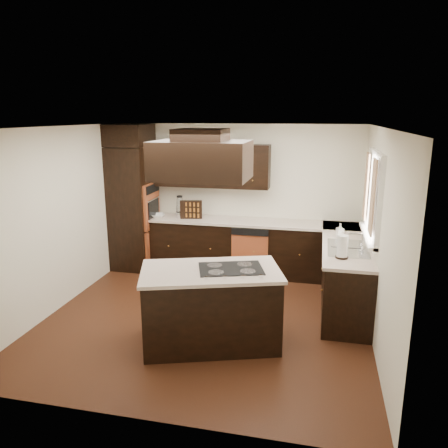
{
  "coord_description": "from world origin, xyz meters",
  "views": [
    {
      "loc": [
        1.4,
        -5.22,
        2.65
      ],
      "look_at": [
        0.1,
        0.6,
        1.15
      ],
      "focal_mm": 35.0,
      "sensor_mm": 36.0,
      "label": 1
    }
  ],
  "objects_px": {
    "island": "(211,308)",
    "range_hood": "(201,160)",
    "spice_rack": "(191,209)",
    "oven_column": "(133,208)"
  },
  "relations": [
    {
      "from": "oven_column",
      "to": "island",
      "type": "distance_m",
      "value": 3.14
    },
    {
      "from": "oven_column",
      "to": "island",
      "type": "xyz_separation_m",
      "value": [
        1.99,
        -2.34,
        -0.62
      ]
    },
    {
      "from": "oven_column",
      "to": "island",
      "type": "bearing_deg",
      "value": -49.62
    },
    {
      "from": "spice_rack",
      "to": "island",
      "type": "bearing_deg",
      "value": -82.84
    },
    {
      "from": "oven_column",
      "to": "island",
      "type": "relative_size",
      "value": 1.38
    },
    {
      "from": "oven_column",
      "to": "range_hood",
      "type": "bearing_deg",
      "value": -50.26
    },
    {
      "from": "island",
      "to": "range_hood",
      "type": "bearing_deg",
      "value": 124.91
    },
    {
      "from": "oven_column",
      "to": "spice_rack",
      "type": "relative_size",
      "value": 5.7
    },
    {
      "from": "range_hood",
      "to": "spice_rack",
      "type": "distance_m",
      "value": 2.68
    },
    {
      "from": "island",
      "to": "range_hood",
      "type": "distance_m",
      "value": 1.73
    }
  ]
}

